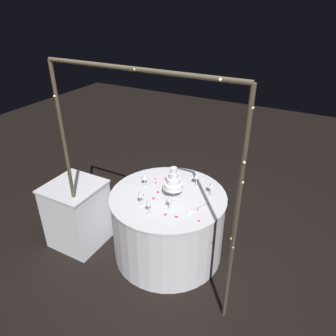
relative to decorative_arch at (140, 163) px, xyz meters
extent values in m
plane|color=black|center=(0.00, -0.49, -1.40)|extent=(12.00, 12.00, 0.00)
cylinder|color=#473D2D|center=(-0.86, 0.00, -0.31)|extent=(0.04, 0.04, 2.17)
cylinder|color=#473D2D|center=(0.86, 0.00, -0.31)|extent=(0.04, 0.04, 2.17)
cylinder|color=#473D2D|center=(0.00, 0.00, 0.77)|extent=(1.72, 0.04, 0.04)
sphere|color=#F9EAB2|center=(-0.85, 0.00, -0.46)|extent=(0.02, 0.02, 0.02)
sphere|color=#F9EAB2|center=(0.88, -0.02, -0.69)|extent=(0.02, 0.02, 0.02)
sphere|color=#F9EAB2|center=(-0.65, 0.01, 0.77)|extent=(0.02, 0.02, 0.02)
sphere|color=#F9EAB2|center=(-0.87, 0.01, -0.54)|extent=(0.02, 0.02, 0.02)
sphere|color=#F9EAB2|center=(0.87, -0.02, -0.35)|extent=(0.02, 0.02, 0.02)
sphere|color=#F9EAB2|center=(-0.33, 0.00, 0.77)|extent=(0.02, 0.02, 0.02)
sphere|color=#F9EAB2|center=(-0.87, 0.00, 0.62)|extent=(0.02, 0.02, 0.02)
sphere|color=#F9EAB2|center=(0.88, -0.01, -1.09)|extent=(0.02, 0.02, 0.02)
sphere|color=#F9EAB2|center=(0.00, 0.01, 0.77)|extent=(0.02, 0.02, 0.02)
sphere|color=#F9EAB2|center=(-0.87, 0.02, 0.23)|extent=(0.02, 0.02, 0.02)
sphere|color=#F9EAB2|center=(0.86, 0.02, -0.84)|extent=(0.02, 0.02, 0.02)
sphere|color=#F9EAB2|center=(0.31, -0.01, 0.77)|extent=(0.02, 0.02, 0.02)
sphere|color=#F9EAB2|center=(-0.87, 0.00, 0.07)|extent=(0.02, 0.02, 0.02)
sphere|color=#F9EAB2|center=(0.86, 0.02, 0.46)|extent=(0.02, 0.02, 0.02)
sphere|color=#F9EAB2|center=(0.66, 0.00, 0.77)|extent=(0.02, 0.02, 0.02)
sphere|color=#F9EAB2|center=(-0.86, -0.01, 0.67)|extent=(0.02, 0.02, 0.02)
sphere|color=#F9EAB2|center=(0.86, 0.00, 0.46)|extent=(0.02, 0.02, 0.02)
cylinder|color=white|center=(0.00, -0.49, -1.01)|extent=(1.22, 1.22, 0.76)
cylinder|color=white|center=(0.00, -0.49, -0.62)|extent=(1.25, 1.25, 0.02)
cube|color=white|center=(1.02, -0.16, -1.01)|extent=(0.57, 0.57, 0.76)
cube|color=white|center=(1.02, -0.16, -0.62)|extent=(0.59, 0.59, 0.02)
cylinder|color=silver|center=(-0.05, -0.51, -0.61)|extent=(0.11, 0.11, 0.01)
cylinder|color=silver|center=(-0.05, -0.51, -0.56)|extent=(0.02, 0.02, 0.09)
cylinder|color=silver|center=(-0.05, -0.51, -0.51)|extent=(0.22, 0.22, 0.01)
cylinder|color=white|center=(-0.05, -0.51, -0.48)|extent=(0.20, 0.20, 0.05)
cylinder|color=white|center=(-0.05, -0.51, -0.43)|extent=(0.14, 0.14, 0.06)
cylinder|color=white|center=(-0.05, -0.51, -0.37)|extent=(0.10, 0.10, 0.06)
cylinder|color=white|center=(-0.05, -0.51, -0.31)|extent=(0.07, 0.07, 0.06)
cylinder|color=silver|center=(-0.18, -0.82, -0.61)|extent=(0.06, 0.06, 0.00)
cylinder|color=silver|center=(-0.18, -0.82, -0.56)|extent=(0.01, 0.01, 0.10)
cone|color=silver|center=(-0.18, -0.82, -0.48)|extent=(0.06, 0.06, 0.07)
cylinder|color=silver|center=(0.31, -0.54, -0.61)|extent=(0.06, 0.06, 0.00)
cylinder|color=silver|center=(0.31, -0.54, -0.56)|extent=(0.01, 0.01, 0.09)
cone|color=silver|center=(0.31, -0.54, -0.49)|extent=(0.06, 0.06, 0.05)
cylinder|color=silver|center=(0.01, -0.13, -0.61)|extent=(0.06, 0.06, 0.00)
cylinder|color=silver|center=(0.01, -0.13, -0.56)|extent=(0.01, 0.01, 0.10)
cone|color=silver|center=(0.01, -0.13, -0.48)|extent=(0.05, 0.05, 0.06)
cylinder|color=silver|center=(-0.40, -0.70, -0.61)|extent=(0.06, 0.06, 0.00)
cylinder|color=silver|center=(-0.40, -0.70, -0.55)|extent=(0.01, 0.01, 0.11)
cone|color=silver|center=(-0.40, -0.70, -0.46)|extent=(0.05, 0.05, 0.07)
cylinder|color=silver|center=(-0.13, -0.29, -0.61)|extent=(0.06, 0.06, 0.00)
cylinder|color=silver|center=(-0.13, -0.29, -0.56)|extent=(0.01, 0.01, 0.09)
cone|color=silver|center=(-0.13, -0.29, -0.49)|extent=(0.05, 0.05, 0.06)
cylinder|color=silver|center=(0.16, -0.21, -0.61)|extent=(0.06, 0.06, 0.00)
cylinder|color=silver|center=(0.16, -0.21, -0.56)|extent=(0.01, 0.01, 0.10)
cone|color=silver|center=(0.16, -0.21, -0.48)|extent=(0.06, 0.06, 0.06)
cube|color=silver|center=(-0.38, -0.45, -0.61)|extent=(0.11, 0.21, 0.01)
cube|color=white|center=(-0.33, -0.33, -0.61)|extent=(0.05, 0.09, 0.01)
ellipsoid|color=#E02D47|center=(0.23, -0.38, -0.61)|extent=(0.03, 0.03, 0.00)
ellipsoid|color=#E02D47|center=(0.13, -0.29, -0.61)|extent=(0.02, 0.03, 0.00)
ellipsoid|color=#E02D47|center=(0.10, -0.37, -0.61)|extent=(0.04, 0.04, 0.00)
ellipsoid|color=#E02D47|center=(-0.25, -0.21, -0.61)|extent=(0.04, 0.04, 0.00)
ellipsoid|color=#E02D47|center=(-0.10, -0.88, -0.61)|extent=(0.04, 0.04, 0.00)
ellipsoid|color=#E02D47|center=(0.08, -0.57, -0.61)|extent=(0.04, 0.04, 0.00)
ellipsoid|color=#E02D47|center=(0.24, -0.65, -0.61)|extent=(0.04, 0.04, 0.00)
ellipsoid|color=#E02D47|center=(-0.38, -0.40, -0.61)|extent=(0.03, 0.03, 0.00)
ellipsoid|color=#E02D47|center=(0.12, -0.49, -0.61)|extent=(0.05, 0.05, 0.00)
ellipsoid|color=#E02D47|center=(0.29, -0.72, -0.61)|extent=(0.02, 0.03, 0.00)
ellipsoid|color=#E02D47|center=(-0.14, -0.19, -0.61)|extent=(0.03, 0.04, 0.00)
ellipsoid|color=#E02D47|center=(-0.46, -0.25, -0.61)|extent=(0.03, 0.04, 0.00)
ellipsoid|color=#E02D47|center=(0.19, -0.78, -0.61)|extent=(0.03, 0.04, 0.00)
ellipsoid|color=#E02D47|center=(0.07, -0.23, -0.61)|extent=(0.04, 0.03, 0.00)
ellipsoid|color=#E02D47|center=(0.43, -0.66, -0.61)|extent=(0.03, 0.03, 0.00)
camera|label=1|loc=(-1.31, 1.94, 1.24)|focal=33.61mm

